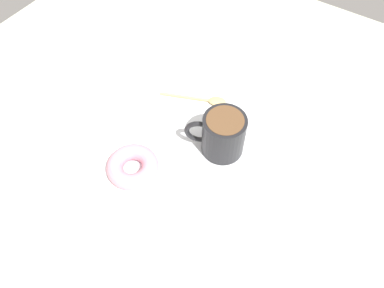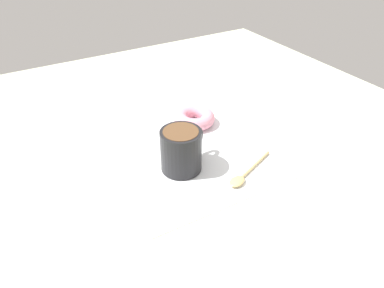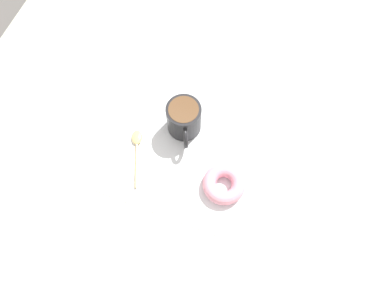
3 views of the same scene
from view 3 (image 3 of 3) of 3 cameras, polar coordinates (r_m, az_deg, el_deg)
name	(u,v)px [view 3 (image 3 of 3)]	position (r cm, az deg, el deg)	size (l,w,h in cm)	color
ground_plane	(202,153)	(85.91, 1.58, -1.41)	(120.00, 120.00, 2.00)	beige
napkin	(192,148)	(85.15, 0.00, -0.56)	(33.52, 33.52, 0.30)	white
coffee_cup	(184,119)	(83.24, -1.23, 3.88)	(7.77, 10.53, 8.36)	black
donut	(224,184)	(80.84, 4.88, -6.11)	(9.23, 9.23, 2.96)	pink
spoon	(137,145)	(85.69, -8.42, -0.22)	(6.50, 13.29, 0.90)	#D8B772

